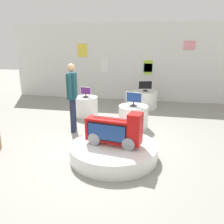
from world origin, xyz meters
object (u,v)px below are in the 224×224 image
object	(u,v)px
display_pedestal_center_rear	(86,106)
novelty_firetruck_tv	(115,131)
tv_on_left_rear	(145,86)
main_display_pedestal	(114,151)
tv_on_center_rear	(86,92)
display_pedestal_right_rear	(133,117)
shopper_browsing_near_truck	(72,93)
display_pedestal_left_rear	(145,100)
tv_on_right_rear	(134,98)

from	to	relation	value
display_pedestal_center_rear	novelty_firetruck_tv	bearing A→B (deg)	-61.66
tv_on_left_rear	display_pedestal_center_rear	bearing A→B (deg)	-142.56
main_display_pedestal	display_pedestal_center_rear	world-z (taller)	display_pedestal_center_rear
novelty_firetruck_tv	tv_on_center_rear	world-z (taller)	novelty_firetruck_tv
display_pedestal_right_rear	shopper_browsing_near_truck	world-z (taller)	shopper_browsing_near_truck
display_pedestal_right_rear	shopper_browsing_near_truck	size ratio (longest dim) A/B	0.45
display_pedestal_left_rear	display_pedestal_center_rear	world-z (taller)	same
main_display_pedestal	shopper_browsing_near_truck	world-z (taller)	shopper_browsing_near_truck
novelty_firetruck_tv	tv_on_left_rear	bearing A→B (deg)	85.31
novelty_firetruck_tv	display_pedestal_center_rear	bearing A→B (deg)	118.34
main_display_pedestal	tv_on_left_rear	xyz separation A→B (m)	(0.35, 3.98, 0.67)
main_display_pedestal	display_pedestal_center_rear	distance (m)	3.00
display_pedestal_left_rear	tv_on_right_rear	bearing A→B (deg)	-94.54
novelty_firetruck_tv	display_pedestal_center_rear	world-z (taller)	novelty_firetruck_tv
shopper_browsing_near_truck	tv_on_right_rear	bearing A→B (deg)	20.51
display_pedestal_center_rear	display_pedestal_left_rear	bearing A→B (deg)	37.51
novelty_firetruck_tv	tv_on_center_rear	distance (m)	3.01
display_pedestal_left_rear	shopper_browsing_near_truck	bearing A→B (deg)	-121.44
tv_on_right_rear	shopper_browsing_near_truck	distance (m)	1.61
tv_on_left_rear	display_pedestal_left_rear	bearing A→B (deg)	72.67
display_pedestal_left_rear	tv_on_center_rear	world-z (taller)	tv_on_center_rear
display_pedestal_center_rear	shopper_browsing_near_truck	distance (m)	1.55
display_pedestal_right_rear	tv_on_right_rear	size ratio (longest dim) A/B	1.81
display_pedestal_left_rear	display_pedestal_right_rear	world-z (taller)	same
tv_on_right_rear	display_pedestal_left_rear	bearing A→B (deg)	85.46
display_pedestal_center_rear	tv_on_center_rear	xyz separation A→B (m)	(0.00, -0.00, 0.48)
main_display_pedestal	shopper_browsing_near_truck	distance (m)	2.03
display_pedestal_right_rear	tv_on_center_rear	bearing A→B (deg)	153.04
main_display_pedestal	tv_on_right_rear	distance (m)	1.96
novelty_firetruck_tv	tv_on_right_rear	distance (m)	1.86
tv_on_center_rear	tv_on_right_rear	xyz separation A→B (m)	(1.58, -0.81, 0.04)
display_pedestal_left_rear	display_pedestal_right_rear	xyz separation A→B (m)	(-0.17, -2.16, 0.00)
main_display_pedestal	display_pedestal_left_rear	size ratio (longest dim) A/B	1.99
display_pedestal_center_rear	tv_on_center_rear	bearing A→B (deg)	-76.56
main_display_pedestal	display_pedestal_center_rear	xyz separation A→B (m)	(-1.41, 2.64, 0.16)
display_pedestal_left_rear	tv_on_left_rear	world-z (taller)	tv_on_left_rear
display_pedestal_center_rear	tv_on_right_rear	bearing A→B (deg)	-27.16
tv_on_center_rear	display_pedestal_right_rear	distance (m)	1.84
tv_on_right_rear	main_display_pedestal	bearing A→B (deg)	-95.50
novelty_firetruck_tv	tv_on_left_rear	xyz separation A→B (m)	(0.33, 3.99, 0.25)
display_pedestal_center_rear	tv_on_left_rear	bearing A→B (deg)	37.44
main_display_pedestal	novelty_firetruck_tv	xyz separation A→B (m)	(0.02, -0.01, 0.42)
display_pedestal_left_rear	shopper_browsing_near_truck	xyz separation A→B (m)	(-1.66, -2.72, 0.72)
main_display_pedestal	display_pedestal_right_rear	world-z (taller)	display_pedestal_right_rear
display_pedestal_left_rear	tv_on_left_rear	distance (m)	0.50
display_pedestal_center_rear	shopper_browsing_near_truck	world-z (taller)	shopper_browsing_near_truck
novelty_firetruck_tv	display_pedestal_left_rear	xyz separation A→B (m)	(0.33, 4.00, -0.26)
novelty_firetruck_tv	display_pedestal_right_rear	size ratio (longest dim) A/B	1.42
tv_on_left_rear	display_pedestal_center_rear	size ratio (longest dim) A/B	0.66
display_pedestal_right_rear	shopper_browsing_near_truck	distance (m)	1.75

